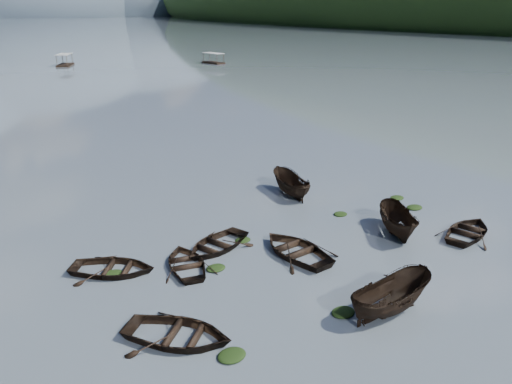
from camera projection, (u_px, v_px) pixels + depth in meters
ground_plane at (398, 305)px, 23.49m from camera, size 2400.00×2400.00×0.00m
haze_mtn_c at (18, 15)px, 796.04m from camera, size 520.00×520.00×260.00m
haze_mtn_d at (127, 14)px, 890.25m from camera, size 520.00×520.00×220.00m
rowboat_0 at (178, 340)px, 21.07m from camera, size 5.68×5.80×0.98m
rowboat_1 at (187, 267)px, 26.98m from camera, size 3.81×4.65×0.84m
rowboat_2 at (389, 312)px, 23.03m from camera, size 4.90×1.92×1.88m
rowboat_3 at (296, 254)px, 28.34m from camera, size 3.74×5.08×1.02m
rowboat_4 at (468, 235)px, 30.73m from camera, size 5.15×4.26×0.93m
rowboat_5 at (397, 233)px, 30.95m from camera, size 4.17×5.05×1.87m
rowboat_6 at (113, 273)px, 26.39m from camera, size 5.52×5.29×0.93m
rowboat_7 at (217, 248)px, 29.06m from camera, size 5.31×4.53×0.93m
rowboat_8 at (290, 194)px, 37.34m from camera, size 2.69×4.98×1.82m
weed_clump_0 at (232, 357)px, 20.05m from camera, size 1.21×0.99×0.26m
weed_clump_1 at (216, 269)px, 26.75m from camera, size 1.09×0.87×0.24m
weed_clump_2 at (343, 313)px, 22.88m from camera, size 1.16×0.93×0.25m
weed_clump_3 at (340, 215)px, 33.71m from camera, size 0.98×0.82×0.22m
weed_clump_4 at (414, 208)px, 34.79m from camera, size 1.20×0.95×0.25m
weed_clump_5 at (113, 275)px, 26.11m from camera, size 1.15×0.93×0.24m
weed_clump_6 at (243, 241)px, 29.98m from camera, size 0.98×0.82×0.20m
weed_clump_7 at (397, 199)px, 36.54m from camera, size 1.11×0.89×0.24m
pontoon_centre at (65, 66)px, 117.97m from camera, size 5.54×7.29×2.59m
pontoon_right at (213, 63)px, 122.89m from camera, size 3.55×6.55×2.38m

